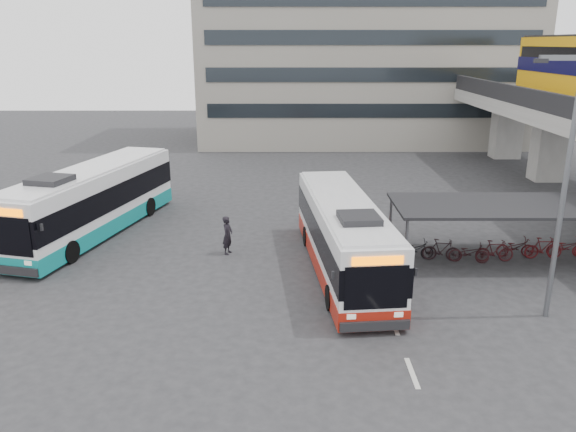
{
  "coord_description": "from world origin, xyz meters",
  "views": [
    {
      "loc": [
        -1.14,
        -20.23,
        9.21
      ],
      "look_at": [
        -1.11,
        3.03,
        2.0
      ],
      "focal_mm": 35.0,
      "sensor_mm": 36.0,
      "label": 1
    }
  ],
  "objects_px": {
    "pedestrian": "(228,235)",
    "lamp_post": "(563,176)",
    "bus_main": "(343,236)",
    "bus_teal": "(93,201)"
  },
  "relations": [
    {
      "from": "pedestrian",
      "to": "bus_main",
      "type": "bearing_deg",
      "value": -94.66
    },
    {
      "from": "bus_teal",
      "to": "lamp_post",
      "type": "relative_size",
      "value": 1.4
    },
    {
      "from": "bus_main",
      "to": "lamp_post",
      "type": "xyz_separation_m",
      "value": [
        6.66,
        -4.15,
        3.52
      ]
    },
    {
      "from": "bus_main",
      "to": "bus_teal",
      "type": "height_order",
      "value": "bus_teal"
    },
    {
      "from": "lamp_post",
      "to": "bus_main",
      "type": "bearing_deg",
      "value": 152.07
    },
    {
      "from": "bus_teal",
      "to": "lamp_post",
      "type": "bearing_deg",
      "value": -11.77
    },
    {
      "from": "pedestrian",
      "to": "lamp_post",
      "type": "height_order",
      "value": "lamp_post"
    },
    {
      "from": "pedestrian",
      "to": "lamp_post",
      "type": "distance_m",
      "value": 13.84
    },
    {
      "from": "bus_main",
      "to": "bus_teal",
      "type": "xyz_separation_m",
      "value": [
        -12.0,
        4.91,
        0.13
      ]
    },
    {
      "from": "bus_main",
      "to": "pedestrian",
      "type": "height_order",
      "value": "bus_main"
    }
  ]
}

